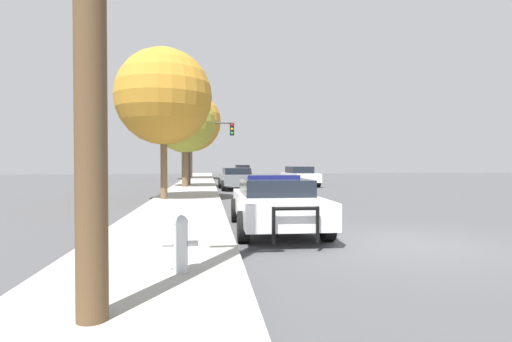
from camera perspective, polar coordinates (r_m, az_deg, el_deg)
The scene contains 11 objects.
ground_plane at distance 9.16m, azimuth 20.52°, elevation -9.68°, with size 110.00×110.00×0.00m, color #474749.
sidewalk_left at distance 8.21m, azimuth -13.60°, elevation -10.45°, with size 3.00×110.00×0.13m.
police_car at distance 10.24m, azimuth 2.73°, elevation -4.42°, with size 2.16×5.06×1.39m.
fire_hydrant at distance 5.95m, azimuth -10.75°, elevation -9.91°, with size 0.51×0.22×0.83m.
traffic_light at distance 28.96m, azimuth -6.84°, elevation 4.50°, with size 3.28×0.35×4.62m.
car_background_distant at distance 44.15m, azimuth -2.02°, elevation -0.04°, with size 1.92×4.26×1.48m.
car_background_midblock at distance 25.49m, azimuth -2.90°, elevation -0.99°, with size 2.17×4.35×1.39m.
car_background_oncoming at distance 29.25m, azimuth 6.29°, elevation -0.69°, with size 2.24×4.39×1.44m.
tree_sidewalk_mid at distance 27.22m, azimuth -10.11°, elevation 6.75°, with size 4.01×4.01×6.27m.
tree_sidewalk_near at distance 18.19m, azimuth -13.06°, elevation 10.29°, with size 4.22×4.22×6.59m.
tree_sidewalk_far at distance 41.68m, azimuth -9.33°, elevation 6.97°, with size 6.17×6.17×8.90m.
Camera 1 is at (-4.15, -7.98, 1.71)m, focal length 28.00 mm.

